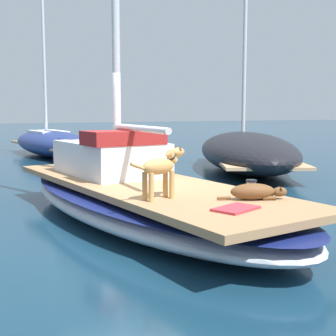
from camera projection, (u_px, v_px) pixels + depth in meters
The scene contains 10 objects.
ground_plane at pixel (143, 221), 7.84m from camera, with size 120.00×120.00×0.00m, color #143347.
sailboat_main at pixel (143, 201), 7.80m from camera, with size 3.55×7.53×0.66m.
mast_main at pixel (119, 12), 8.01m from camera, with size 0.14×2.27×6.40m.
cabin_house at pixel (112, 156), 8.64m from camera, with size 1.71×2.41×0.84m.
dog_tan at pixel (161, 168), 6.25m from camera, with size 0.92×0.38×0.70m.
dog_brown at pixel (255, 192), 6.24m from camera, with size 0.92×0.44×0.22m.
deck_winch at pixel (251, 188), 6.63m from camera, with size 0.16×0.16×0.21m.
deck_towel at pixel (236, 209), 5.62m from camera, with size 0.56×0.36×0.03m, color #C6333D.
moored_boat_far_astern at pixel (53, 143), 18.62m from camera, with size 2.96×7.13×7.58m.
moored_boat_starboard_side at pixel (247, 151), 14.31m from camera, with size 5.44×7.77×7.99m.
Camera 1 is at (-2.84, -7.14, 1.85)m, focal length 50.14 mm.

